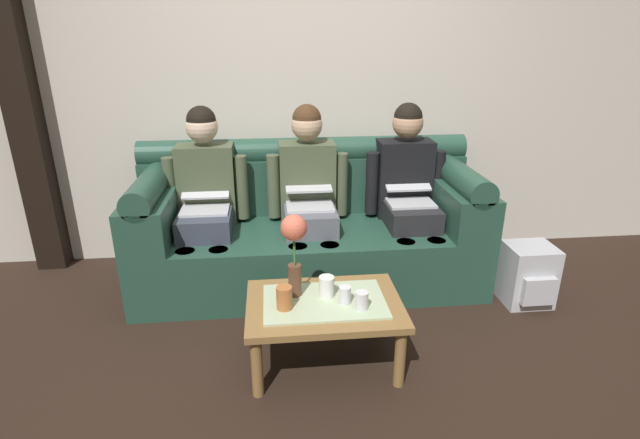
{
  "coord_description": "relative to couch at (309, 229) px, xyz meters",
  "views": [
    {
      "loc": [
        -0.25,
        -2.0,
        1.67
      ],
      "look_at": [
        0.04,
        0.82,
        0.57
      ],
      "focal_mm": 27.47,
      "sensor_mm": 36.0,
      "label": 1
    }
  ],
  "objects": [
    {
      "name": "cup_far_center",
      "position": [
        -0.21,
        -1.03,
        0.06
      ],
      "size": [
        0.08,
        0.08,
        0.12
      ],
      "primitive_type": "cylinder",
      "color": "#B26633",
      "rests_on": "coffee_table"
    },
    {
      "name": "cup_far_left",
      "position": [
        0.18,
        -1.08,
        0.05
      ],
      "size": [
        0.07,
        0.07,
        0.09
      ],
      "primitive_type": "cylinder",
      "color": "silver",
      "rests_on": "coffee_table"
    },
    {
      "name": "flower_vase",
      "position": [
        -0.15,
        -0.9,
        0.31
      ],
      "size": [
        0.13,
        0.13,
        0.45
      ],
      "color": "brown",
      "rests_on": "coffee_table"
    },
    {
      "name": "person_left",
      "position": [
        -0.69,
        -0.0,
        0.29
      ],
      "size": [
        0.56,
        0.67,
        1.22
      ],
      "color": "#383D4C",
      "rests_on": "ground_plane"
    },
    {
      "name": "couch",
      "position": [
        0.0,
        0.0,
        0.0
      ],
      "size": [
        2.32,
        0.88,
        0.96
      ],
      "color": "#234738",
      "rests_on": "ground_plane"
    },
    {
      "name": "cup_near_left",
      "position": [
        0.02,
        -0.93,
        0.06
      ],
      "size": [
        0.08,
        0.08,
        0.11
      ],
      "primitive_type": "cylinder",
      "color": "white",
      "rests_on": "coffee_table"
    },
    {
      "name": "timber_pillar",
      "position": [
        -1.91,
        0.41,
        1.08
      ],
      "size": [
        0.2,
        0.2,
        2.9
      ],
      "primitive_type": "cube",
      "color": "black",
      "rests_on": "ground_plane"
    },
    {
      "name": "back_wall_patterned",
      "position": [
        0.0,
        0.53,
        1.08
      ],
      "size": [
        6.0,
        0.12,
        2.9
      ],
      "primitive_type": "cube",
      "color": "beige",
      "rests_on": "ground_plane"
    },
    {
      "name": "cup_near_right",
      "position": [
        0.1,
        -1.01,
        0.05
      ],
      "size": [
        0.06,
        0.06,
        0.09
      ],
      "primitive_type": "cylinder",
      "color": "silver",
      "rests_on": "coffee_table"
    },
    {
      "name": "person_right",
      "position": [
        0.69,
        -0.0,
        0.29
      ],
      "size": [
        0.56,
        0.67,
        1.22
      ],
      "color": "#232326",
      "rests_on": "ground_plane"
    },
    {
      "name": "coffee_table",
      "position": [
        0.0,
        -0.98,
        -0.05
      ],
      "size": [
        0.8,
        0.56,
        0.37
      ],
      "color": "olive",
      "rests_on": "ground_plane"
    },
    {
      "name": "backpack_right",
      "position": [
        1.38,
        -0.5,
        -0.17
      ],
      "size": [
        0.3,
        0.31,
        0.4
      ],
      "color": "#B7B7BC",
      "rests_on": "ground_plane"
    },
    {
      "name": "person_middle",
      "position": [
        0.0,
        -0.0,
        0.29
      ],
      "size": [
        0.56,
        0.67,
        1.22
      ],
      "color": "#595B66",
      "rests_on": "ground_plane"
    },
    {
      "name": "ground_plane",
      "position": [
        0.0,
        -1.17,
        -0.37
      ],
      "size": [
        14.0,
        14.0,
        0.0
      ],
      "primitive_type": "plane",
      "color": "black"
    }
  ]
}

